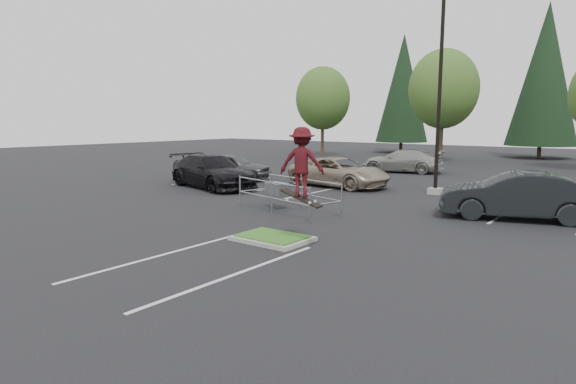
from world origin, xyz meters
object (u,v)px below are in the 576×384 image
Objects in this scene: conif_b at (545,75)px; decid_b at (443,91)px; light_pole at (439,100)px; car_far_silver at (403,161)px; car_r_charc at (516,195)px; car_l_tan at (339,172)px; decid_a at (323,100)px; car_l_grey at (231,166)px; car_l_black at (211,171)px; cart_corral at (280,190)px; conif_a at (403,88)px; skateboarder at (301,162)px.

decid_b is at bearing -121.09° from conif_b.
car_far_silver is at bearing 123.08° from light_pole.
car_r_charc is (11.05, -22.66, -5.17)m from decid_b.
car_far_silver is at bearing 7.07° from car_l_tan.
decid_a reaches higher than car_l_grey.
light_pole is at bearing -150.64° from car_r_charc.
car_l_black is 15.06m from car_r_charc.
cart_corral is 0.90× the size of car_r_charc.
car_r_charc is at bearing -43.88° from decid_a.
car_r_charc is at bearing 26.33° from car_far_silver.
decid_a is 20.95m from conif_b.
decid_a is 21.53m from car_l_grey.
car_far_silver is (-10.04, 12.57, -0.08)m from car_r_charc.
decid_a reaches higher than car_l_black.
light_pole is 1.84× the size of car_far_silver.
conif_b reaches higher than car_far_silver.
car_l_grey reaches higher than cart_corral.
conif_a is 2.36× the size of car_far_silver.
light_pole is 12.72m from car_l_grey.
conif_b is 3.03× the size of cart_corral.
conif_a is 2.72× the size of cart_corral.
decid_a reaches higher than car_l_tan.
car_r_charc reaches higher than car_l_tan.
light_pole reaches higher than car_l_tan.
cart_corral is (-3.00, -36.38, -7.04)m from conif_b.
decid_a is (-18.51, 18.03, 1.02)m from light_pole.
light_pole is at bearing -70.65° from decid_b.
decid_b is at bearing -49.83° from conif_a.
conif_a is 2.45× the size of car_r_charc.
conif_b reaches higher than cart_corral.
cart_corral is (3.01, -26.41, -5.24)m from decid_b.
light_pole is 19.70m from decid_b.
decid_b is 11.78m from conif_b.
decid_b is 24.42m from car_l_black.
car_l_tan is at bearing -36.08° from car_l_black.
car_r_charc is (8.04, 3.75, 0.07)m from cart_corral.
car_far_silver is at bearing -97.37° from skateboarder.
decid_b is 1.82× the size of car_r_charc.
decid_a is 16.85m from car_far_silver.
conif_b reaches higher than car_r_charc.
car_r_charc is at bearing -120.17° from car_l_grey.
car_l_tan is at bearing -99.20° from conif_b.
car_l_black is (-3.99, -23.53, -5.16)m from decid_b.
decid_b reaches higher than car_l_black.
decid_a is at bearing -81.66° from skateboarder.
skateboarder is (19.21, -30.22, -3.15)m from decid_a.
decid_b is at bearing 110.32° from cart_corral.
cart_corral is (11.00, -35.88, -6.29)m from conif_a.
skateboarder is at bearing -57.56° from decid_a.
cart_corral is at bearing -147.56° from car_l_grey.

